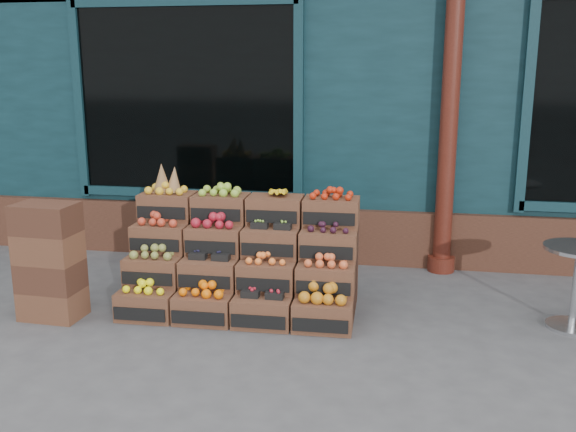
# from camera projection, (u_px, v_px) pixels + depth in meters

# --- Properties ---
(ground) EXTENTS (60.00, 60.00, 0.00)m
(ground) POSITION_uv_depth(u_px,v_px,m) (297.00, 342.00, 5.04)
(ground) COLOR #49494C
(ground) RESTS_ON ground
(shop_facade) EXTENTS (12.00, 6.24, 4.80)m
(shop_facade) POSITION_uv_depth(u_px,v_px,m) (356.00, 46.00, 9.39)
(shop_facade) COLOR #0E2A31
(shop_facade) RESTS_ON ground
(crate_display) EXTENTS (2.03, 1.02, 1.26)m
(crate_display) POSITION_uv_depth(u_px,v_px,m) (243.00, 264.00, 5.72)
(crate_display) COLOR brown
(crate_display) RESTS_ON ground
(spare_crates) EXTENTS (0.52, 0.37, 1.00)m
(spare_crates) POSITION_uv_depth(u_px,v_px,m) (50.00, 262.00, 5.43)
(spare_crates) COLOR brown
(spare_crates) RESTS_ON ground
(bistro_table) EXTENTS (0.56, 0.56, 0.70)m
(bistro_table) POSITION_uv_depth(u_px,v_px,m) (576.00, 278.00, 5.22)
(bistro_table) COLOR #ACADB3
(bistro_table) RESTS_ON ground
(shopkeeper) EXTENTS (0.79, 0.61, 1.91)m
(shopkeeper) POSITION_uv_depth(u_px,v_px,m) (233.00, 163.00, 7.82)
(shopkeeper) COLOR #1E6926
(shopkeeper) RESTS_ON ground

